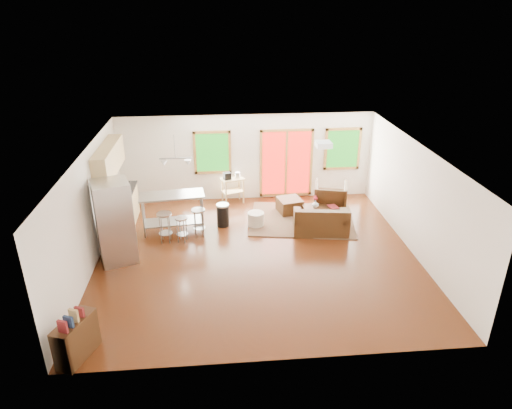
{
  "coord_description": "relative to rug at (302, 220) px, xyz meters",
  "views": [
    {
      "loc": [
        -0.88,
        -9.42,
        5.58
      ],
      "look_at": [
        0.0,
        0.3,
        1.2
      ],
      "focal_mm": 32.0,
      "sensor_mm": 36.0,
      "label": 1
    }
  ],
  "objects": [
    {
      "name": "coffee_table",
      "position": [
        0.49,
        0.07,
        0.29
      ],
      "size": [
        0.91,
        0.57,
        0.36
      ],
      "rotation": [
        0.0,
        0.0,
        0.05
      ],
      "color": "#392211",
      "rests_on": "floor"
    },
    {
      "name": "french_doors",
      "position": [
        -0.21,
        1.66,
        1.09
      ],
      "size": [
        1.6,
        0.05,
        2.1
      ],
      "color": "red",
      "rests_on": "back_wall"
    },
    {
      "name": "bar_stool_a",
      "position": [
        -3.64,
        -0.91,
        0.57
      ],
      "size": [
        0.39,
        0.39,
        0.79
      ],
      "rotation": [
        0.0,
        0.0,
        -0.06
      ],
      "color": "#B7BABC",
      "rests_on": "floor"
    },
    {
      "name": "island",
      "position": [
        -3.48,
        -0.33,
        0.7
      ],
      "size": [
        1.71,
        0.84,
        1.04
      ],
      "rotation": [
        0.0,
        0.0,
        0.11
      ],
      "color": "#B7BABC",
      "rests_on": "floor"
    },
    {
      "name": "loveseat",
      "position": [
        0.35,
        -0.79,
        0.28
      ],
      "size": [
        1.5,
        0.97,
        0.75
      ],
      "rotation": [
        0.0,
        0.0,
        -0.13
      ],
      "color": "#331E0E",
      "rests_on": "floor"
    },
    {
      "name": "floor",
      "position": [
        -1.41,
        -1.8,
        -0.02
      ],
      "size": [
        7.5,
        7.0,
        0.02
      ],
      "primitive_type": "cube",
      "color": "#391809",
      "rests_on": "ground"
    },
    {
      "name": "book",
      "position": [
        0.73,
        -0.13,
        0.54
      ],
      "size": [
        0.23,
        0.08,
        0.31
      ],
      "primitive_type": "imported",
      "rotation": [
        0.0,
        0.0,
        0.25
      ],
      "color": "maroon",
      "rests_on": "coffee_table"
    },
    {
      "name": "cup",
      "position": [
        -3.0,
        -0.37,
        0.99
      ],
      "size": [
        0.12,
        0.1,
        0.11
      ],
      "primitive_type": "imported",
      "rotation": [
        0.0,
        0.0,
        0.18
      ],
      "color": "white",
      "rests_on": "island"
    },
    {
      "name": "ceiling",
      "position": [
        -1.41,
        -1.8,
        2.6
      ],
      "size": [
        7.5,
        7.0,
        0.02
      ],
      "primitive_type": "cube",
      "color": "white",
      "rests_on": "ground"
    },
    {
      "name": "window_left",
      "position": [
        -2.41,
        1.66,
        1.49
      ],
      "size": [
        1.1,
        0.05,
        1.3
      ],
      "color": "#175D14",
      "rests_on": "back_wall"
    },
    {
      "name": "bar_stool_b",
      "position": [
        -3.23,
        -0.93,
        0.48
      ],
      "size": [
        0.39,
        0.39,
        0.66
      ],
      "rotation": [
        0.0,
        0.0,
        -0.29
      ],
      "color": "#B7BABC",
      "rests_on": "floor"
    },
    {
      "name": "pendant_light",
      "position": [
        -3.31,
        -0.3,
        1.88
      ],
      "size": [
        0.8,
        0.18,
        0.79
      ],
      "color": "gray",
      "rests_on": "ceiling"
    },
    {
      "name": "bookshelf",
      "position": [
        -4.76,
        -4.9,
        0.37
      ],
      "size": [
        0.62,
        0.9,
        0.99
      ],
      "rotation": [
        0.0,
        0.0,
        -0.39
      ],
      "color": "#392211",
      "rests_on": "floor"
    },
    {
      "name": "rug",
      "position": [
        0.0,
        0.0,
        0.0
      ],
      "size": [
        3.13,
        2.6,
        0.03
      ],
      "primitive_type": "cube",
      "rotation": [
        0.0,
        0.0,
        -0.16
      ],
      "color": "#445536",
      "rests_on": "floor"
    },
    {
      "name": "pouf",
      "position": [
        -1.3,
        -0.23,
        0.18
      ],
      "size": [
        0.44,
        0.44,
        0.39
      ],
      "primitive_type": "cylinder",
      "rotation": [
        0.0,
        0.0,
        0.0
      ],
      "color": "beige",
      "rests_on": "floor"
    },
    {
      "name": "armchair",
      "position": [
        0.92,
        0.56,
        0.45
      ],
      "size": [
        1.08,
        1.04,
        0.93
      ],
      "primitive_type": "imported",
      "rotation": [
        0.0,
        0.0,
        2.89
      ],
      "color": "#331E0E",
      "rests_on": "floor"
    },
    {
      "name": "ceiling_flush",
      "position": [
        0.19,
        -1.2,
        2.52
      ],
      "size": [
        0.35,
        0.35,
        0.12
      ],
      "primitive_type": "cube",
      "color": "white",
      "rests_on": "ceiling"
    },
    {
      "name": "refrigerator",
      "position": [
        -4.65,
        -1.69,
        0.97
      ],
      "size": [
        0.99,
        0.98,
        1.96
      ],
      "rotation": [
        0.0,
        0.0,
        0.33
      ],
      "color": "#B7BABC",
      "rests_on": "floor"
    },
    {
      "name": "trash_can",
      "position": [
        -2.18,
        -0.14,
        0.3
      ],
      "size": [
        0.45,
        0.45,
        0.63
      ],
      "rotation": [
        0.0,
        0.0,
        0.41
      ],
      "color": "black",
      "rests_on": "floor"
    },
    {
      "name": "cabinets",
      "position": [
        -4.9,
        -0.1,
        0.91
      ],
      "size": [
        0.64,
        2.24,
        2.3
      ],
      "color": "tan",
      "rests_on": "floor"
    },
    {
      "name": "ottoman",
      "position": [
        -0.26,
        0.53,
        0.2
      ],
      "size": [
        0.75,
        0.75,
        0.42
      ],
      "primitive_type": "cube",
      "rotation": [
        0.0,
        0.0,
        0.22
      ],
      "color": "#331E0E",
      "rests_on": "floor"
    },
    {
      "name": "kitchen_cart",
      "position": [
        -1.87,
        1.37,
        0.66
      ],
      "size": [
        0.74,
        0.6,
        0.98
      ],
      "rotation": [
        0.0,
        0.0,
        0.33
      ],
      "color": "tan",
      "rests_on": "floor"
    },
    {
      "name": "right_wall",
      "position": [
        2.35,
        -1.8,
        1.29
      ],
      "size": [
        0.02,
        7.0,
        2.6
      ],
      "primitive_type": "cube",
      "color": "white",
      "rests_on": "ground"
    },
    {
      "name": "window_right",
      "position": [
        1.49,
        1.66,
        1.49
      ],
      "size": [
        1.1,
        0.05,
        1.3
      ],
      "color": "#175D14",
      "rests_on": "back_wall"
    },
    {
      "name": "vase",
      "position": [
        0.34,
        -0.06,
        0.51
      ],
      "size": [
        0.22,
        0.22,
        0.33
      ],
      "rotation": [
        0.0,
        0.0,
        0.13
      ],
      "color": "silver",
      "rests_on": "coffee_table"
    },
    {
      "name": "back_wall",
      "position": [
        -1.41,
        1.71,
        1.29
      ],
      "size": [
        7.5,
        0.02,
        2.6
      ],
      "primitive_type": "cube",
      "color": "white",
      "rests_on": "ground"
    },
    {
      "name": "bar_stool_c",
      "position": [
        -2.81,
        -0.66,
        0.54
      ],
      "size": [
        0.4,
        0.4,
        0.74
      ],
      "rotation": [
        0.0,
        0.0,
        0.14
      ],
      "color": "#B7BABC",
      "rests_on": "floor"
    },
    {
      "name": "left_wall",
      "position": [
        -5.17,
        -1.8,
        1.29
      ],
      "size": [
        0.02,
        7.0,
        2.6
      ],
      "primitive_type": "cube",
      "color": "white",
      "rests_on": "ground"
    },
    {
      "name": "front_wall",
      "position": [
        -1.41,
        -5.31,
        1.29
      ],
      "size": [
        7.5,
        0.02,
        2.6
      ],
      "primitive_type": "cube",
      "color": "white",
      "rests_on": "ground"
    }
  ]
}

